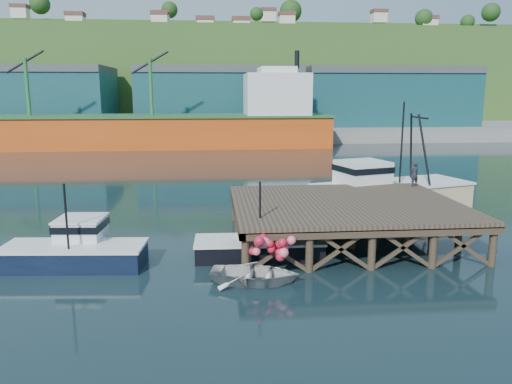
{
  "coord_description": "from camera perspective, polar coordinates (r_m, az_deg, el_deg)",
  "views": [
    {
      "loc": [
        -1.63,
        -25.58,
        7.9
      ],
      "look_at": [
        0.87,
        2.0,
        2.33
      ],
      "focal_mm": 35.0,
      "sensor_mm": 36.0,
      "label": 1
    }
  ],
  "objects": [
    {
      "name": "warehouse_right",
      "position": [
        95.96,
        14.29,
        10.19
      ],
      "size": [
        30.0,
        16.0,
        9.0
      ],
      "primitive_type": "cube",
      "color": "#1A5557",
      "rests_on": "far_quay"
    },
    {
      "name": "cargo_ship",
      "position": [
        74.04,
        -10.56,
        7.63
      ],
      "size": [
        55.5,
        10.0,
        13.75
      ],
      "color": "#DC4F14",
      "rests_on": "ground"
    },
    {
      "name": "warehouse_mid",
      "position": [
        90.61,
        -4.22,
        10.45
      ],
      "size": [
        28.0,
        16.0,
        9.0
      ],
      "primitive_type": "cube",
      "color": "#1A5557",
      "rests_on": "far_quay"
    },
    {
      "name": "wharf",
      "position": [
        27.04,
        10.24,
        -1.54
      ],
      "size": [
        12.0,
        10.0,
        2.62
      ],
      "color": "brown",
      "rests_on": "ground"
    },
    {
      "name": "boat_navy",
      "position": [
        24.66,
        -19.85,
        -6.05
      ],
      "size": [
        6.58,
        3.71,
        4.01
      ],
      "rotation": [
        0.0,
        0.0,
        -0.08
      ],
      "color": "#0E1932",
      "rests_on": "ground"
    },
    {
      "name": "trawler",
      "position": [
        34.82,
        14.93,
        0.39
      ],
      "size": [
        11.52,
        6.82,
        7.28
      ],
      "rotation": [
        0.0,
        0.0,
        0.29
      ],
      "color": "beige",
      "rests_on": "ground"
    },
    {
      "name": "far_quay",
      "position": [
        95.85,
        -4.23,
        7.21
      ],
      "size": [
        160.0,
        40.0,
        2.0
      ],
      "primitive_type": "cube",
      "color": "gray",
      "rests_on": "ground"
    },
    {
      "name": "dockworker",
      "position": [
        32.39,
        17.66,
        1.95
      ],
      "size": [
        0.65,
        0.52,
        1.55
      ],
      "primitive_type": "imported",
      "rotation": [
        0.0,
        0.0,
        3.44
      ],
      "color": "black",
      "rests_on": "wharf"
    },
    {
      "name": "dinghy",
      "position": [
        21.23,
        -0.17,
        -9.34
      ],
      "size": [
        4.31,
        3.51,
        0.78
      ],
      "primitive_type": "imported",
      "rotation": [
        0.0,
        0.0,
        1.33
      ],
      "color": "silver",
      "rests_on": "ground"
    },
    {
      "name": "ground",
      "position": [
        26.82,
        -1.47,
        -5.76
      ],
      "size": [
        300.0,
        300.0,
        0.0
      ],
      "primitive_type": "plane",
      "color": "black",
      "rests_on": "ground"
    },
    {
      "name": "warehouse_left",
      "position": [
        96.54,
        -25.78,
        9.43
      ],
      "size": [
        32.0,
        16.0,
        9.0
      ],
      "primitive_type": "cube",
      "color": "#1A5557",
      "rests_on": "far_quay"
    },
    {
      "name": "boat_black",
      "position": [
        24.51,
        0.32,
        -5.69
      ],
      "size": [
        6.28,
        5.3,
        3.85
      ],
      "rotation": [
        0.0,
        0.0,
        -0.03
      ],
      "color": "black",
      "rests_on": "ground"
    },
    {
      "name": "hillside",
      "position": [
        125.63,
        -4.55,
        12.75
      ],
      "size": [
        220.0,
        50.0,
        22.0
      ],
      "primitive_type": "cube",
      "color": "#2D511E",
      "rests_on": "ground"
    }
  ]
}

